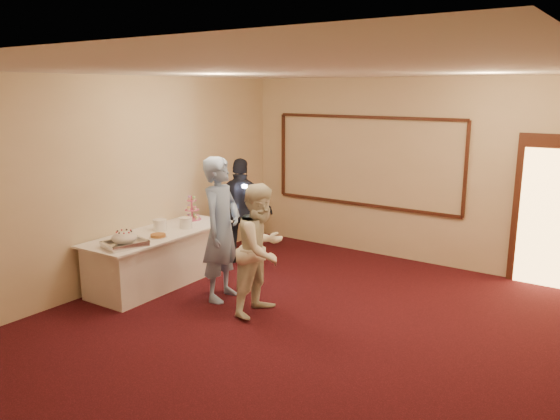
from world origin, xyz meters
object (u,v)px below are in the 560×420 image
object	(u,v)px
cupcake_stand	(192,210)
plate_stack_a	(160,225)
buffet_table	(161,257)
pavlova_tray	(125,240)
woman	(261,249)
guest	(242,211)
man	(221,229)
plate_stack_b	(186,223)
tart	(158,236)

from	to	relation	value
cupcake_stand	plate_stack_a	distance (m)	0.79
buffet_table	plate_stack_a	bearing A→B (deg)	128.98
pavlova_tray	plate_stack_a	xyz separation A→B (m)	(-0.25, 0.85, -0.01)
pavlova_tray	woman	distance (m)	1.85
cupcake_stand	plate_stack_a	size ratio (longest dim) A/B	2.09
buffet_table	cupcake_stand	distance (m)	1.01
cupcake_stand	guest	size ratio (longest dim) A/B	0.24
plate_stack_a	guest	size ratio (longest dim) A/B	0.12
cupcake_stand	pavlova_tray	bearing A→B (deg)	-78.07
plate_stack_a	man	world-z (taller)	man
buffet_table	guest	distance (m)	1.58
buffet_table	woman	distance (m)	1.94
pavlova_tray	buffet_table	bearing A→B (deg)	103.59
plate_stack_a	woman	size ratio (longest dim) A/B	0.12
pavlova_tray	plate_stack_b	xyz separation A→B (m)	(-0.03, 1.18, -0.01)
tart	pavlova_tray	bearing A→B (deg)	-92.50
buffet_table	plate_stack_a	xyz separation A→B (m)	(-0.06, 0.07, 0.47)
plate_stack_b	woman	bearing A→B (deg)	-14.05
plate_stack_a	woman	distance (m)	1.95
plate_stack_b	man	distance (m)	1.07
pavlova_tray	guest	distance (m)	2.25
plate_stack_b	guest	size ratio (longest dim) A/B	0.11
tart	man	xyz separation A→B (m)	(0.94, 0.27, 0.18)
tart	guest	xyz separation A→B (m)	(0.15, 1.68, 0.07)
pavlova_tray	tart	world-z (taller)	pavlova_tray
man	woman	distance (m)	0.75
pavlova_tray	cupcake_stand	world-z (taller)	cupcake_stand
man	guest	bearing A→B (deg)	18.02
pavlova_tray	guest	size ratio (longest dim) A/B	0.37
plate_stack_b	woman	world-z (taller)	woman
plate_stack_b	pavlova_tray	bearing A→B (deg)	-88.31
pavlova_tray	guest	world-z (taller)	guest
cupcake_stand	man	xyz separation A→B (m)	(1.31, -0.80, 0.05)
pavlova_tray	woman	size ratio (longest dim) A/B	0.38
plate_stack_b	tart	size ratio (longest dim) A/B	0.78
plate_stack_b	tart	world-z (taller)	plate_stack_b
plate_stack_a	woman	world-z (taller)	woman
tart	woman	distance (m)	1.68
cupcake_stand	man	world-z (taller)	man
tart	guest	distance (m)	1.69
pavlova_tray	tart	distance (m)	0.57
buffet_table	pavlova_tray	distance (m)	0.94
buffet_table	man	xyz separation A→B (m)	(1.16, 0.05, 0.59)
plate_stack_b	man	size ratio (longest dim) A/B	0.10
man	buffet_table	bearing A→B (deg)	81.26
plate_stack_a	man	distance (m)	1.22
pavlova_tray	cupcake_stand	size ratio (longest dim) A/B	1.50
cupcake_stand	guest	world-z (taller)	guest
pavlova_tray	plate_stack_a	size ratio (longest dim) A/B	3.12
plate_stack_b	woman	distance (m)	1.79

